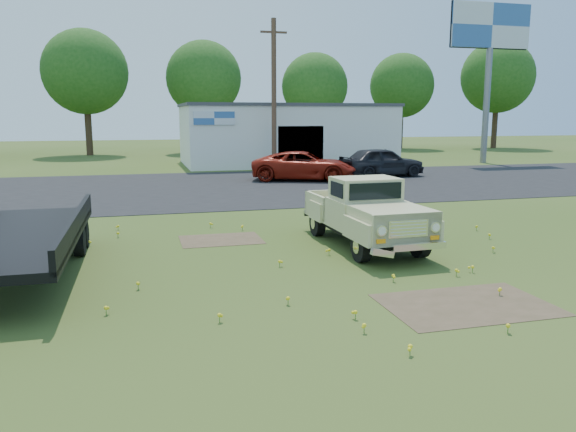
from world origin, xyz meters
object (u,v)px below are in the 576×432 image
at_px(billboard, 490,40).
at_px(flatbed_trailer, 17,230).
at_px(red_pickup, 304,166).
at_px(vintage_pickup_truck, 365,212).
at_px(dark_sedan, 381,162).

xyz_separation_m(billboard, flatbed_trailer, (-26.63, -22.95, -7.54)).
bearing_deg(billboard, flatbed_trailer, -139.25).
distance_m(flatbed_trailer, red_pickup, 19.01).
xyz_separation_m(vintage_pickup_truck, flatbed_trailer, (-8.16, -0.76, 0.10)).
bearing_deg(dark_sedan, billboard, -65.12).
distance_m(flatbed_trailer, dark_sedan, 22.35).
relative_size(billboard, red_pickup, 2.04).
distance_m(billboard, vintage_pickup_truck, 29.86).
xyz_separation_m(billboard, red_pickup, (-15.70, -7.40, -7.79)).
bearing_deg(flatbed_trailer, dark_sedan, 46.37).
bearing_deg(dark_sedan, vintage_pickup_truck, 147.15).
height_order(flatbed_trailer, dark_sedan, flatbed_trailer).
relative_size(vintage_pickup_truck, dark_sedan, 1.04).
relative_size(red_pickup, dark_sedan, 1.13).
bearing_deg(red_pickup, flatbed_trailer, 164.75).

